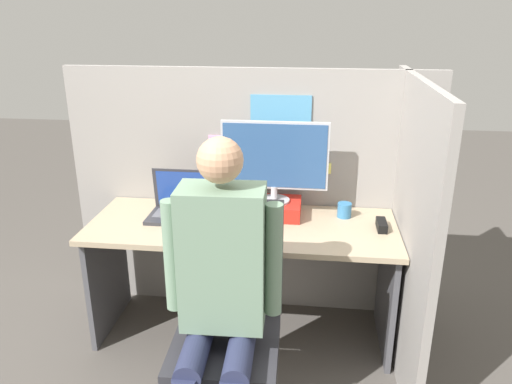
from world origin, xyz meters
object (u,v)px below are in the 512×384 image
at_px(stapler, 382,225).
at_px(carrot_toy, 221,239).
at_px(paper_box, 274,208).
at_px(office_chair, 229,318).
at_px(coffee_mug, 344,210).
at_px(monitor, 275,159).
at_px(person, 220,286).
at_px(laptop, 181,208).

bearing_deg(stapler, carrot_toy, -162.08).
xyz_separation_m(stapler, carrot_toy, (-0.83, -0.27, -0.00)).
bearing_deg(carrot_toy, paper_box, 59.12).
xyz_separation_m(office_chair, coffee_mug, (0.53, 0.80, 0.22)).
relative_size(paper_box, monitor, 0.51).
height_order(office_chair, person, person).
distance_m(monitor, coffee_mug, 0.50).
height_order(carrot_toy, coffee_mug, coffee_mug).
relative_size(laptop, coffee_mug, 4.30).
distance_m(office_chair, coffee_mug, 0.99).
distance_m(laptop, carrot_toy, 0.43).
bearing_deg(office_chair, monitor, 80.59).
xyz_separation_m(laptop, person, (0.39, -0.86, 0.03)).
xyz_separation_m(monitor, person, (-0.13, -0.95, -0.25)).
relative_size(paper_box, carrot_toy, 2.39).
height_order(person, coffee_mug, person).
bearing_deg(coffee_mug, monitor, -177.65).
bearing_deg(monitor, paper_box, -90.00).
bearing_deg(carrot_toy, coffee_mug, 33.00).
bearing_deg(person, carrot_toy, 100.33).
distance_m(paper_box, monitor, 0.29).
relative_size(carrot_toy, person, 0.09).
bearing_deg(paper_box, office_chair, -99.44).
distance_m(person, coffee_mug, 1.10).
xyz_separation_m(laptop, office_chair, (0.39, -0.70, -0.23)).
distance_m(monitor, stapler, 0.68).
relative_size(monitor, person, 0.43).
distance_m(laptop, office_chair, 0.84).
distance_m(paper_box, coffee_mug, 0.40).
relative_size(laptop, office_chair, 0.34).
height_order(monitor, person, person).
relative_size(laptop, person, 0.26).
xyz_separation_m(stapler, office_chair, (-0.72, -0.66, -0.20)).
relative_size(monitor, stapler, 4.31).
distance_m(stapler, carrot_toy, 0.87).
relative_size(paper_box, stapler, 2.21).
bearing_deg(carrot_toy, office_chair, -74.84).
bearing_deg(stapler, office_chair, -137.75).
relative_size(office_chair, person, 0.75).
bearing_deg(carrot_toy, monitor, 59.30).
height_order(paper_box, carrot_toy, paper_box).
bearing_deg(coffee_mug, person, -119.07).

